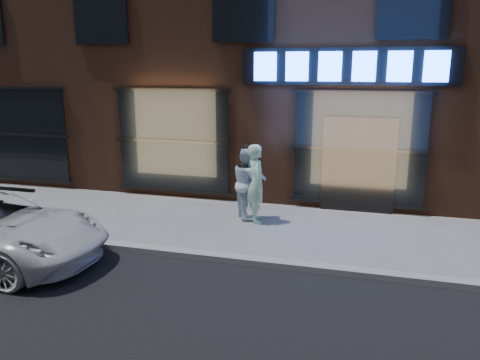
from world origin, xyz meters
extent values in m
plane|color=slate|center=(0.00, 0.00, 0.00)|extent=(90.00, 90.00, 0.00)
cube|color=gray|center=(0.00, 0.00, 0.06)|extent=(60.00, 0.25, 0.12)
cube|color=#54301E|center=(0.00, 8.00, 5.00)|extent=(30.00, 8.00, 10.00)
cube|color=black|center=(-0.40, 3.95, 3.60)|extent=(5.20, 0.06, 0.90)
cube|color=black|center=(0.00, 3.92, 1.20)|extent=(1.80, 0.10, 2.40)
cube|color=#FFBF72|center=(-10.00, 3.98, 1.60)|extent=(3.00, 0.04, 2.60)
cube|color=black|center=(-10.00, 3.94, 1.60)|extent=(3.20, 0.06, 2.80)
cube|color=#FFBF72|center=(-5.00, 3.98, 1.60)|extent=(3.00, 0.04, 2.60)
cube|color=black|center=(-5.00, 3.94, 1.60)|extent=(3.20, 0.06, 2.80)
cube|color=#FFBF72|center=(0.00, 3.98, 1.60)|extent=(3.00, 0.04, 2.60)
cube|color=black|center=(0.00, 3.94, 1.60)|extent=(3.20, 0.06, 2.80)
cube|color=black|center=(-7.00, 3.94, 5.00)|extent=(1.60, 0.06, 1.60)
cube|color=black|center=(-3.00, 3.94, 5.00)|extent=(1.60, 0.06, 1.60)
cube|color=black|center=(1.00, 3.94, 5.00)|extent=(1.60, 0.06, 1.60)
cube|color=#2659FF|center=(-2.40, 3.88, 3.60)|extent=(0.55, 0.12, 0.70)
cube|color=#2659FF|center=(-1.60, 3.88, 3.60)|extent=(0.55, 0.12, 0.70)
cube|color=#2659FF|center=(-0.80, 3.88, 3.60)|extent=(0.55, 0.12, 0.70)
cube|color=#2659FF|center=(0.00, 3.88, 3.60)|extent=(0.55, 0.12, 0.70)
cube|color=#2659FF|center=(0.80, 3.88, 3.60)|extent=(0.55, 0.12, 0.70)
cube|color=#2659FF|center=(1.60, 3.88, 3.60)|extent=(0.55, 0.12, 0.70)
imported|color=#C0FCCD|center=(-2.26, 2.45, 0.93)|extent=(0.66, 0.79, 1.86)
imported|color=white|center=(-2.55, 2.71, 0.86)|extent=(0.98, 1.05, 1.72)
camera|label=1|loc=(0.19, -7.90, 3.57)|focal=35.00mm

